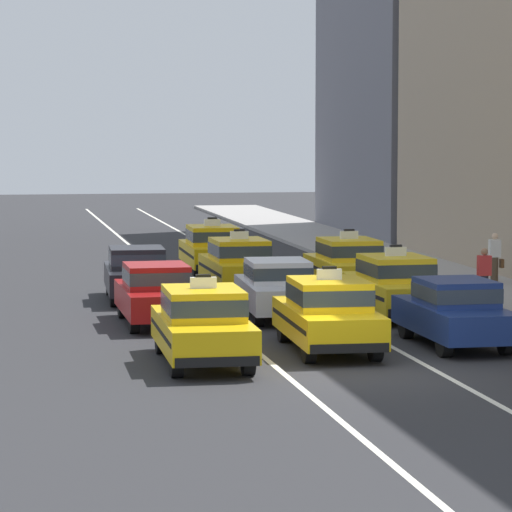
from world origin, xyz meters
TOP-DOWN VIEW (x-y plane):
  - ground_plane at (0.00, 0.00)m, footprint 160.00×160.00m
  - lane_stripe_left_center at (-1.60, 20.00)m, footprint 0.14×80.00m
  - lane_stripe_center_right at (1.60, 20.00)m, footprint 0.14×80.00m
  - sidewalk_curb at (7.20, 15.00)m, footprint 4.00×90.00m
  - taxi_left_nearest at (-3.07, 1.74)m, footprint 1.90×4.59m
  - sedan_left_second at (-3.34, 7.95)m, footprint 1.78×4.31m
  - sedan_left_third at (-3.31, 13.10)m, footprint 1.95×4.37m
  - taxi_center_nearest at (-0.02, 2.92)m, footprint 1.95×4.61m
  - sedan_center_second at (-0.03, 8.54)m, footprint 1.95×4.37m
  - taxi_center_third at (0.01, 14.63)m, footprint 1.87×4.58m
  - taxi_center_fourth at (0.09, 20.45)m, footprint 1.89×4.59m
  - sedan_right_nearest at (3.04, 3.07)m, footprint 1.79×4.31m
  - taxi_right_second at (3.11, 8.24)m, footprint 1.90×4.59m
  - taxi_right_third at (3.34, 14.08)m, footprint 1.84×4.57m
  - pedestrian_near_crosswalk at (5.84, 8.84)m, footprint 0.47×0.24m
  - pedestrian_mid_block at (8.24, 14.38)m, footprint 0.47×0.24m

SIDE VIEW (x-z plane):
  - ground_plane at x=0.00m, z-range 0.00..0.00m
  - lane_stripe_left_center at x=-1.60m, z-range 0.00..0.01m
  - lane_stripe_center_right at x=1.60m, z-range 0.00..0.01m
  - sidewalk_curb at x=7.20m, z-range 0.00..0.15m
  - sedan_left_second at x=-3.34m, z-range 0.06..1.64m
  - sedan_left_third at x=-3.31m, z-range 0.06..1.64m
  - sedan_center_second at x=-0.03m, z-range 0.06..1.64m
  - sedan_right_nearest at x=3.04m, z-range 0.06..1.64m
  - taxi_left_nearest at x=-3.07m, z-range -0.10..1.86m
  - taxi_center_nearest at x=-0.02m, z-range -0.10..1.86m
  - taxi_center_third at x=0.01m, z-range -0.10..1.86m
  - taxi_center_fourth at x=0.09m, z-range -0.10..1.86m
  - taxi_right_second at x=3.11m, z-range -0.10..1.86m
  - taxi_right_third at x=3.34m, z-range -0.10..1.86m
  - pedestrian_mid_block at x=8.24m, z-range 0.15..1.74m
  - pedestrian_near_crosswalk at x=5.84m, z-range 0.15..1.77m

